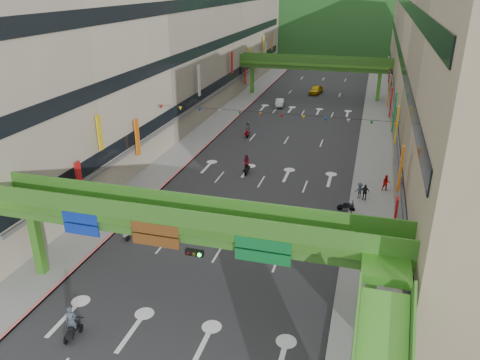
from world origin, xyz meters
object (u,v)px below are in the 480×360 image
at_px(scooter_rider_mid, 247,164).
at_px(car_yellow, 316,90).
at_px(car_silver, 280,103).
at_px(pedestrian_red, 386,184).
at_px(overpass_near, 197,237).
at_px(scooter_rider_near, 72,324).

distance_m(scooter_rider_mid, car_yellow, 40.28).
xyz_separation_m(scooter_rider_mid, car_silver, (-2.30, 29.36, -0.49)).
height_order(scooter_rider_mid, pedestrian_red, scooter_rider_mid).
bearing_deg(scooter_rider_mid, overpass_near, -82.52).
height_order(car_silver, pedestrian_red, pedestrian_red).
xyz_separation_m(overpass_near, scooter_rider_mid, (-2.93, 22.29, -4.09)).
distance_m(scooter_rider_near, car_yellow, 67.11).
xyz_separation_m(overpass_near, scooter_rider_near, (-6.11, -4.38, -4.22)).
xyz_separation_m(scooter_rider_near, car_yellow, (5.40, 66.89, -0.25)).
bearing_deg(scooter_rider_mid, pedestrian_red, -3.23).
bearing_deg(overpass_near, car_yellow, 90.65).
bearing_deg(pedestrian_red, car_silver, 107.07).
relative_size(overpass_near, scooter_rider_near, 13.32).
relative_size(scooter_rider_mid, pedestrian_red, 1.34).
relative_size(car_yellow, pedestrian_red, 2.71).
bearing_deg(car_yellow, scooter_rider_near, -85.02).
xyz_separation_m(scooter_rider_mid, pedestrian_red, (14.19, -0.80, -0.31)).
bearing_deg(scooter_rider_near, scooter_rider_mid, 83.19).
distance_m(car_yellow, pedestrian_red, 42.73).
distance_m(scooter_rider_mid, car_silver, 29.46).
height_order(scooter_rider_mid, car_silver, scooter_rider_mid).
bearing_deg(pedestrian_red, overpass_near, -129.26).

